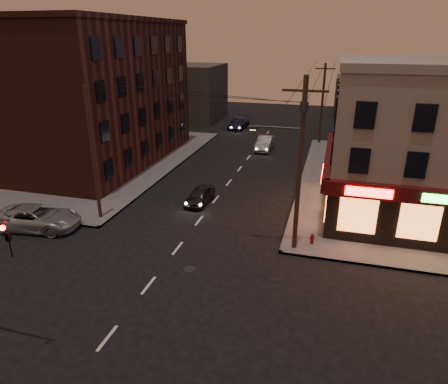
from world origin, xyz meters
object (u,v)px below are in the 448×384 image
(fire_hydrant, at_px, (312,238))
(sedan_far, at_px, (239,123))
(suv_cross, at_px, (37,218))
(sedan_mid, at_px, (265,143))
(sedan_near, at_px, (200,196))

(fire_hydrant, bearing_deg, sedan_far, 111.46)
(suv_cross, distance_m, sedan_mid, 25.98)
(sedan_near, distance_m, sedan_mid, 16.65)
(suv_cross, distance_m, fire_hydrant, 17.93)
(sedan_near, bearing_deg, sedan_mid, 85.95)
(sedan_mid, xyz_separation_m, fire_hydrant, (6.72, -21.02, -0.22))
(sedan_far, bearing_deg, fire_hydrant, -65.12)
(sedan_near, xyz_separation_m, fire_hydrant, (8.75, -4.50, -0.09))
(sedan_mid, relative_size, sedan_far, 0.90)
(sedan_mid, distance_m, fire_hydrant, 22.07)
(sedan_mid, height_order, sedan_far, sedan_mid)
(suv_cross, height_order, sedan_mid, suv_cross)
(sedan_far, xyz_separation_m, fire_hydrant, (12.15, -30.90, -0.21))
(sedan_near, bearing_deg, suv_cross, -139.16)
(suv_cross, relative_size, sedan_mid, 1.25)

